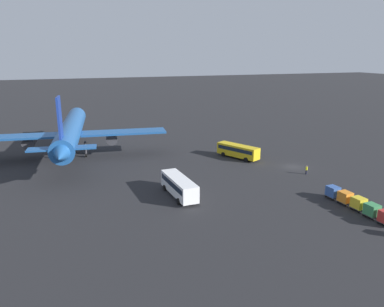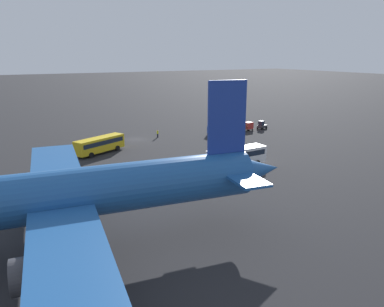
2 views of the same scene
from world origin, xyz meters
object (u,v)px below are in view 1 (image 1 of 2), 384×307
object	(u,v)px
shuttle_bus_near	(238,150)
cargo_cart_orange	(345,197)
cargo_cart_blue	(333,192)
worker_person	(306,170)
airplane	(71,131)
cargo_cart_yellow	(359,203)
shuttle_bus_far	(179,185)
cargo_cart_green	(372,210)

from	to	relation	value
shuttle_bus_near	cargo_cart_orange	world-z (taller)	shuttle_bus_near
shuttle_bus_near	cargo_cart_blue	distance (m)	27.35
cargo_cart_blue	worker_person	bearing A→B (deg)	-17.27
airplane	cargo_cart_orange	world-z (taller)	airplane
cargo_cart_yellow	cargo_cart_orange	world-z (taller)	same
cargo_cart_orange	cargo_cart_yellow	bearing A→B (deg)	-175.74
shuttle_bus_far	worker_person	size ratio (longest dim) A/B	6.15
cargo_cart_green	cargo_cart_orange	size ratio (longest dim) A/B	1.00
shuttle_bus_far	cargo_cart_orange	world-z (taller)	shuttle_bus_far
cargo_cart_yellow	shuttle_bus_near	bearing A→B (deg)	7.07
airplane	cargo_cart_blue	bearing A→B (deg)	-129.90
shuttle_bus_far	worker_person	xyz separation A→B (m)	(2.48, -27.03, -1.03)
cargo_cart_green	cargo_cart_blue	bearing A→B (deg)	2.06
cargo_cart_green	cargo_cart_blue	world-z (taller)	same
cargo_cart_yellow	cargo_cart_blue	distance (m)	5.28
airplane	cargo_cart_yellow	world-z (taller)	airplane
shuttle_bus_far	cargo_cart_yellow	world-z (taller)	shuttle_bus_far
cargo_cart_blue	shuttle_bus_near	bearing A→B (deg)	7.70
cargo_cart_yellow	cargo_cart_orange	size ratio (longest dim) A/B	1.00
shuttle_bus_near	worker_person	world-z (taller)	shuttle_bus_near
cargo_cart_green	cargo_cart_yellow	bearing A→B (deg)	-1.42
shuttle_bus_near	shuttle_bus_far	distance (m)	26.30
airplane	cargo_cart_green	xyz separation A→B (m)	(-49.28, -39.01, -4.70)
shuttle_bus_near	shuttle_bus_far	xyz separation A→B (m)	(-17.51, 19.62, 0.08)
shuttle_bus_far	shuttle_bus_near	bearing A→B (deg)	-51.51
shuttle_bus_near	cargo_cart_orange	distance (m)	29.98
airplane	cargo_cart_orange	xyz separation A→B (m)	(-44.01, -38.88, -4.70)
shuttle_bus_far	cargo_cart_blue	bearing A→B (deg)	-115.64
worker_person	shuttle_bus_far	bearing A→B (deg)	95.23
shuttle_bus_near	worker_person	size ratio (longest dim) A/B	5.96
airplane	cargo_cart_orange	distance (m)	58.91
cargo_cart_yellow	cargo_cart_blue	xyz separation A→B (m)	(5.27, 0.35, 0.00)
worker_person	cargo_cart_green	distance (m)	20.26
cargo_cart_blue	shuttle_bus_far	bearing A→B (deg)	67.62
cargo_cart_yellow	worker_person	bearing A→B (deg)	-11.10
cargo_cart_green	cargo_cart_blue	size ratio (longest dim) A/B	1.00
airplane	cargo_cart_green	size ratio (longest dim) A/B	23.54
cargo_cart_green	shuttle_bus_near	bearing A→B (deg)	6.43
shuttle_bus_far	cargo_cart_blue	size ratio (longest dim) A/B	5.10
cargo_cart_blue	airplane	bearing A→B (deg)	43.10
worker_person	cargo_cart_blue	size ratio (longest dim) A/B	0.83
shuttle_bus_far	cargo_cart_blue	xyz separation A→B (m)	(-9.59, -23.28, -0.71)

